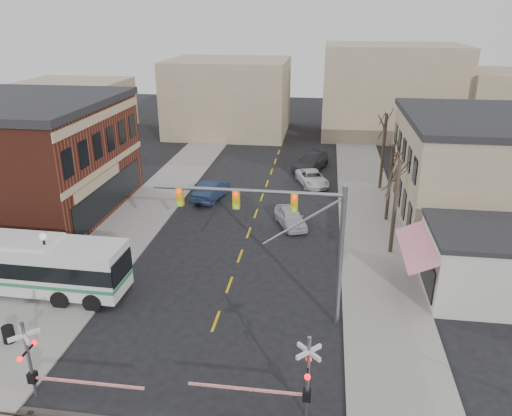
{
  "coord_description": "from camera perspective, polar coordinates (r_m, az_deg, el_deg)",
  "views": [
    {
      "loc": [
        5.48,
        -20.89,
        16.05
      ],
      "look_at": [
        1.06,
        10.52,
        3.5
      ],
      "focal_mm": 35.0,
      "sensor_mm": 36.0,
      "label": 1
    }
  ],
  "objects": [
    {
      "name": "ground",
      "position": [
        26.91,
        -5.56,
        -15.15
      ],
      "size": [
        160.0,
        160.0,
        0.0
      ],
      "primitive_type": "plane",
      "color": "black",
      "rests_on": "ground"
    },
    {
      "name": "street_lamp",
      "position": [
        31.31,
        -22.91,
        -4.63
      ],
      "size": [
        0.44,
        0.44,
        4.19
      ],
      "color": "black",
      "rests_on": "sidewalk_west"
    },
    {
      "name": "tree_east_c",
      "position": [
        48.8,
        14.32,
        6.27
      ],
      "size": [
        0.28,
        0.28,
        7.2
      ],
      "color": "#382B21",
      "rests_on": "sidewalk_east"
    },
    {
      "name": "awning_shop",
      "position": [
        32.88,
        25.87,
        -5.74
      ],
      "size": [
        9.74,
        6.2,
        4.3
      ],
      "color": "beige",
      "rests_on": "ground"
    },
    {
      "name": "car_d",
      "position": [
        54.49,
        6.27,
        5.25
      ],
      "size": [
        4.43,
        6.28,
        1.69
      ],
      "primitive_type": "imported",
      "rotation": [
        0.0,
        0.0,
        -0.4
      ],
      "color": "#3A3B3F",
      "rests_on": "ground"
    },
    {
      "name": "pedestrian_near",
      "position": [
        32.02,
        -19.46,
        -7.63
      ],
      "size": [
        0.67,
        0.82,
        1.93
      ],
      "primitive_type": "imported",
      "rotation": [
        0.0,
        0.0,
        1.23
      ],
      "color": "#60524C",
      "rests_on": "sidewalk_west"
    },
    {
      "name": "transit_bus",
      "position": [
        33.42,
        -25.51,
        -5.72
      ],
      "size": [
        13.29,
        3.19,
        3.41
      ],
      "color": "silver",
      "rests_on": "ground"
    },
    {
      "name": "sidewalk_west",
      "position": [
        46.39,
        -11.36,
        0.98
      ],
      "size": [
        5.0,
        60.0,
        0.12
      ],
      "primitive_type": "cube",
      "color": "gray",
      "rests_on": "ground"
    },
    {
      "name": "tree_east_b",
      "position": [
        41.28,
        15.02,
        2.79
      ],
      "size": [
        0.28,
        0.28,
        6.3
      ],
      "color": "#382B21",
      "rests_on": "sidewalk_east"
    },
    {
      "name": "sidewalk_east",
      "position": [
        44.09,
        12.68,
        -0.23
      ],
      "size": [
        5.0,
        60.0,
        0.12
      ],
      "primitive_type": "cube",
      "color": "gray",
      "rests_on": "ground"
    },
    {
      "name": "traffic_signal_mast",
      "position": [
        25.9,
        3.76,
        -1.92
      ],
      "size": [
        10.01,
        0.3,
        8.0
      ],
      "color": "gray",
      "rests_on": "ground"
    },
    {
      "name": "pedestrian_far",
      "position": [
        36.4,
        -18.65,
        -4.06
      ],
      "size": [
        1.08,
        1.04,
        1.75
      ],
      "primitive_type": "imported",
      "rotation": [
        0.0,
        0.0,
        0.63
      ],
      "color": "#393C64",
      "rests_on": "sidewalk_west"
    },
    {
      "name": "rr_crossing_east",
      "position": [
        21.8,
        4.74,
        -18.73
      ],
      "size": [
        5.6,
        1.36,
        4.0
      ],
      "color": "gray",
      "rests_on": "ground"
    },
    {
      "name": "rr_crossing_west",
      "position": [
        24.37,
        -23.6,
        -15.82
      ],
      "size": [
        5.6,
        1.36,
        4.0
      ],
      "color": "gray",
      "rests_on": "ground"
    },
    {
      "name": "car_a",
      "position": [
        39.84,
        3.96,
        -1.06
      ],
      "size": [
        3.26,
        4.74,
        1.5
      ],
      "primitive_type": "imported",
      "rotation": [
        0.0,
        0.0,
        0.38
      ],
      "color": "#B7B7BC",
      "rests_on": "ground"
    },
    {
      "name": "trash_bin",
      "position": [
        29.38,
        -26.44,
        -12.79
      ],
      "size": [
        0.6,
        0.6,
        0.89
      ],
      "primitive_type": "cylinder",
      "color": "black",
      "rests_on": "sidewalk_west"
    },
    {
      "name": "car_b",
      "position": [
        45.69,
        -5.1,
        2.06
      ],
      "size": [
        2.71,
        5.38,
        1.69
      ],
      "primitive_type": "imported",
      "rotation": [
        0.0,
        0.0,
        2.96
      ],
      "color": "#1A2543",
      "rests_on": "ground"
    },
    {
      "name": "car_c",
      "position": [
        49.55,
        6.43,
        3.4
      ],
      "size": [
        3.83,
        5.54,
        1.41
      ],
      "primitive_type": "imported",
      "rotation": [
        0.0,
        0.0,
        0.33
      ],
      "color": "silver",
      "rests_on": "ground"
    },
    {
      "name": "tree_east_a",
      "position": [
        35.56,
        15.58,
        0.08
      ],
      "size": [
        0.28,
        0.28,
        6.75
      ],
      "color": "#382B21",
      "rests_on": "sidewalk_east"
    }
  ]
}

